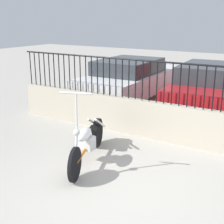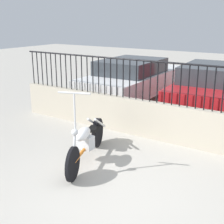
# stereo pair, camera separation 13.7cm
# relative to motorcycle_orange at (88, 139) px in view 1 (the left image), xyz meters

# --- Properties ---
(ground_plane) EXTENTS (40.00, 40.00, 0.00)m
(ground_plane) POSITION_rel_motorcycle_orange_xyz_m (1.15, -0.73, -0.39)
(ground_plane) COLOR #ADA89E
(low_wall) EXTENTS (8.53, 0.18, 0.80)m
(low_wall) POSITION_rel_motorcycle_orange_xyz_m (1.15, 1.61, 0.01)
(low_wall) COLOR #B2A893
(low_wall) RESTS_ON ground_plane
(fence_railing) EXTENTS (8.53, 0.04, 0.86)m
(fence_railing) POSITION_rel_motorcycle_orange_xyz_m (1.15, 1.61, 0.96)
(fence_railing) COLOR black
(fence_railing) RESTS_ON low_wall
(motorcycle_orange) EXTENTS (0.89, 1.97, 1.41)m
(motorcycle_orange) POSITION_rel_motorcycle_orange_xyz_m (0.00, 0.00, 0.00)
(motorcycle_orange) COLOR black
(motorcycle_orange) RESTS_ON ground_plane
(car_white) EXTENTS (1.84, 4.38, 1.27)m
(car_white) POSITION_rel_motorcycle_orange_xyz_m (-1.52, 4.36, 0.26)
(car_white) COLOR black
(car_white) RESTS_ON ground_plane
(car_red) EXTENTS (2.07, 4.08, 1.33)m
(car_red) POSITION_rel_motorcycle_orange_xyz_m (1.10, 4.16, 0.29)
(car_red) COLOR black
(car_red) RESTS_ON ground_plane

